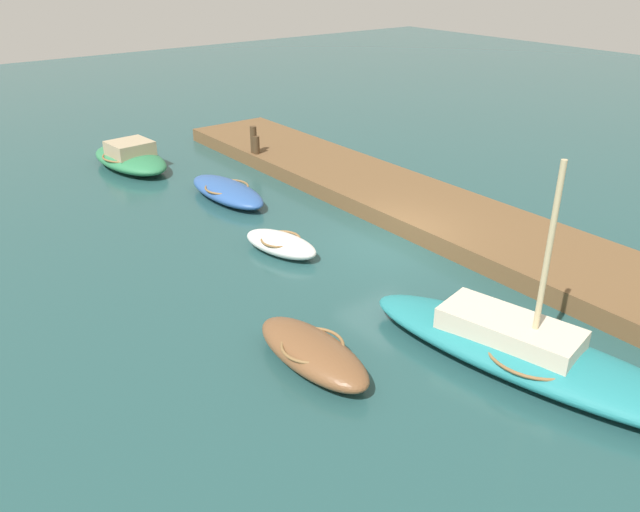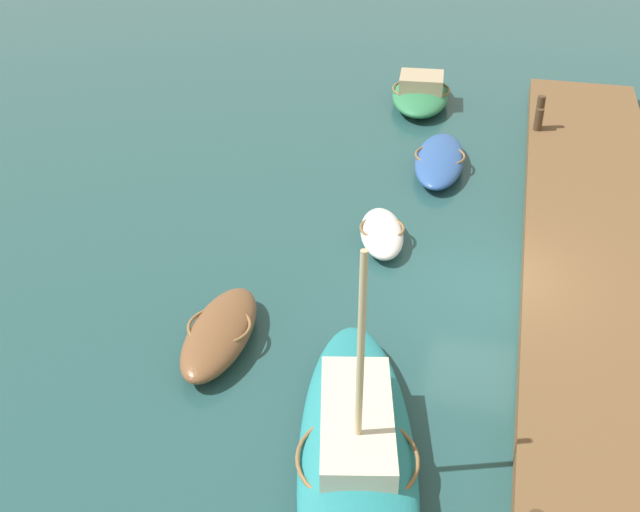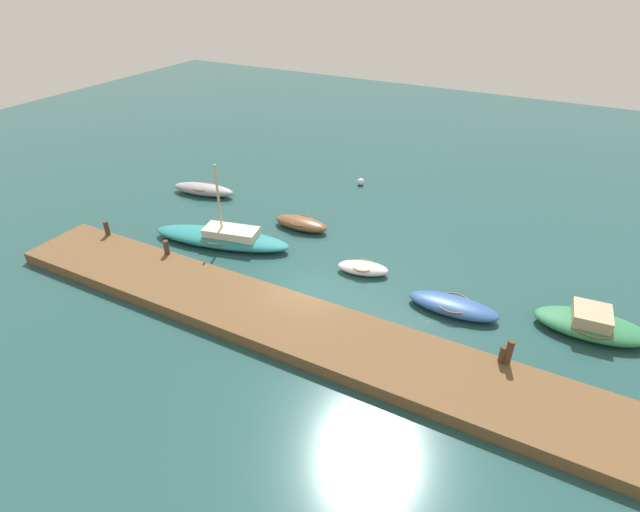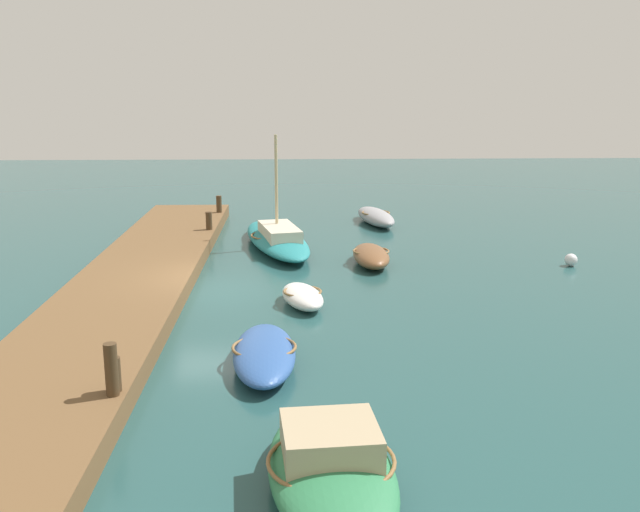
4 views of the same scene
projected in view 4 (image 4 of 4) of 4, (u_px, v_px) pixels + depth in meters
ground_plane at (214, 292)px, 23.05m from camera, size 84.00×84.00×0.00m
dock_platform at (133, 284)px, 22.90m from camera, size 27.82×3.64×0.54m
rowboat_brown at (371, 256)px, 26.44m from camera, size 3.27×1.38×0.66m
motorboat_green at (331, 466)px, 11.66m from camera, size 4.63×2.41×1.11m
rowboat_blue at (264, 353)px, 16.90m from camera, size 3.99×1.58×0.60m
sailboat_teal at (277, 238)px, 29.07m from camera, size 7.91×3.66×4.53m
rowboat_grey at (376, 217)px, 34.13m from camera, size 4.36×2.00×0.70m
dinghy_white at (303, 296)px, 21.53m from camera, size 2.68×1.64×0.57m
mooring_post_west at (219, 204)px, 34.14m from camera, size 0.25×0.25×0.79m
mooring_post_mid_west at (209, 221)px, 30.09m from camera, size 0.26×0.26×0.74m
mooring_post_mid_east at (114, 374)px, 14.19m from camera, size 0.26×0.26×0.70m
mooring_post_east at (111, 370)px, 13.96m from camera, size 0.26×0.26×1.06m
marker_buoy at (571, 260)px, 26.25m from camera, size 0.46×0.46×0.46m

